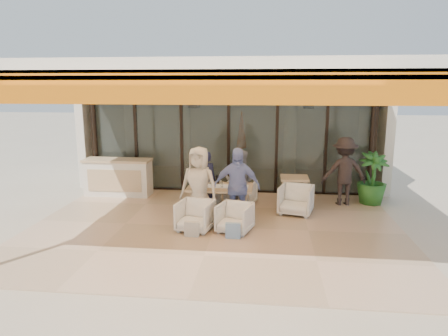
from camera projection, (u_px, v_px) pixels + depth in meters
The scene contains 21 objects.
ground at pixel (215, 228), 8.67m from camera, with size 70.00×70.00×0.00m, color #C6B293.
terrace_floor at pixel (215, 228), 8.66m from camera, with size 8.00×6.00×0.01m, color tan.
terrace_structure at pixel (212, 74), 7.75m from camera, with size 8.00×6.00×3.40m.
glass_storefront at pixel (229, 137), 11.26m from camera, with size 8.08×0.10×3.20m.
interior_block at pixel (236, 110), 13.38m from camera, with size 9.05×3.62×3.52m.
host_counter at pixel (118, 177), 11.12m from camera, with size 1.85×0.65×1.04m.
dining_table at pixel (220, 189), 9.26m from camera, with size 1.50×0.90×0.93m.
chair_far_left at pixel (208, 192), 10.30m from camera, with size 0.65×0.60×0.66m, color white.
chair_far_right at pixel (241, 192), 10.20m from camera, with size 0.71×0.66×0.73m, color white.
chair_near_left at pixel (195, 214), 8.44m from camera, with size 0.70×0.66×0.72m, color white.
chair_near_right at pixel (235, 217), 8.36m from camera, with size 0.67×0.62×0.69m, color white.
diner_navy at pixel (205, 181), 9.73m from camera, with size 0.55×0.36×1.50m, color #171B34.
diner_grey at pixel (240, 181), 9.63m from camera, with size 0.75×0.58×1.54m, color slate.
diner_cream at pixel (199, 185), 8.83m from camera, with size 0.85×0.55×1.74m, color beige.
diner_periwinkle at pixel (237, 187), 8.74m from camera, with size 1.01×0.42×1.73m, color #7C90CF.
tote_bag_cream at pixel (192, 230), 8.09m from camera, with size 0.30×0.10×0.34m, color silver.
tote_bag_blue at pixel (233, 231), 8.00m from camera, with size 0.30×0.10×0.34m, color #99BFD8.
side_table at pixel (294, 181), 10.20m from camera, with size 0.70×0.70×0.74m.
side_chair at pixel (296, 198), 9.52m from camera, with size 0.76×0.71×0.78m, color white.
standing_woman at pixel (344, 172), 10.16m from camera, with size 1.14×0.66×1.77m, color black.
potted_palm at pixel (372, 179), 10.27m from camera, with size 0.77×0.77×1.37m, color #1E5919.
Camera 1 is at (1.10, -8.15, 3.05)m, focal length 32.00 mm.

